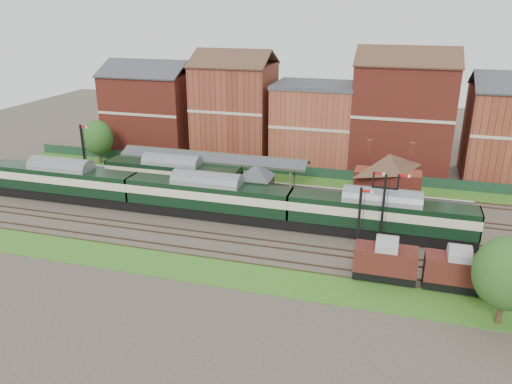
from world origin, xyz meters
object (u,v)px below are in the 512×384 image
(dmu_train, at_px, (208,196))
(goods_van_a, at_px, (385,261))
(semaphore_bracket, at_px, (384,206))
(signal_box, at_px, (256,187))
(platform_railcar, at_px, (173,175))

(dmu_train, xyz_separation_m, goods_van_a, (20.75, -9.00, -0.72))
(dmu_train, bearing_deg, semaphore_bracket, -7.11)
(dmu_train, relative_size, goods_van_a, 10.67)
(signal_box, height_order, goods_van_a, signal_box)
(signal_box, distance_m, dmu_train, 5.99)
(signal_box, xyz_separation_m, goods_van_a, (15.75, -12.25, -1.26))
(platform_railcar, bearing_deg, semaphore_bracket, -18.09)
(dmu_train, bearing_deg, platform_railcar, 139.15)
(semaphore_bracket, height_order, platform_railcar, semaphore_bracket)
(signal_box, height_order, semaphore_bracket, semaphore_bracket)
(dmu_train, relative_size, platform_railcar, 3.18)
(semaphore_bracket, bearing_deg, signal_box, 159.08)
(platform_railcar, distance_m, goods_van_a, 32.25)
(dmu_train, bearing_deg, signal_box, 33.02)
(signal_box, relative_size, goods_van_a, 1.08)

